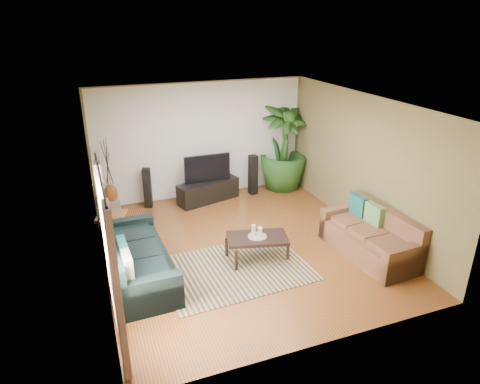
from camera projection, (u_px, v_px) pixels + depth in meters
name	position (u px, v px, depth m)	size (l,w,h in m)	color
floor	(244.00, 247.00, 8.04)	(5.50, 5.50, 0.00)	brown
ceiling	(244.00, 104.00, 7.01)	(5.50, 5.50, 0.00)	white
wall_back	(201.00, 141.00, 9.90)	(5.00, 5.00, 0.00)	brown
wall_front	(327.00, 256.00, 5.15)	(5.00, 5.00, 0.00)	brown
wall_left	(96.00, 200.00, 6.71)	(5.50, 5.50, 0.00)	brown
wall_right	(363.00, 164.00, 8.34)	(5.50, 5.50, 0.00)	brown
backwall_panel	(201.00, 141.00, 9.89)	(4.90, 4.90, 0.00)	white
window_pane	(105.00, 245.00, 5.31)	(1.80, 1.80, 0.00)	white
curtain_near	(118.00, 294.00, 4.77)	(0.08, 0.35, 2.20)	gray
curtain_far	(106.00, 235.00, 6.07)	(0.08, 0.35, 2.20)	gray
curtain_rod	(100.00, 176.00, 4.98)	(0.03, 0.03, 1.90)	black
sofa_left	(137.00, 254.00, 6.98)	(2.25, 0.97, 0.85)	black
sofa_right	(369.00, 234.00, 7.65)	(1.88, 0.85, 0.85)	brown
area_rug	(235.00, 269.00, 7.34)	(2.48, 1.76, 0.01)	tan
coffee_table	(257.00, 247.00, 7.60)	(1.06, 0.58, 0.43)	black
candle_tray	(257.00, 236.00, 7.52)	(0.33, 0.33, 0.01)	gray
candle_tall	(254.00, 230.00, 7.48)	(0.07, 0.07, 0.21)	beige
candle_mid	(260.00, 232.00, 7.46)	(0.07, 0.07, 0.16)	#ECE5C7
candle_short	(260.00, 230.00, 7.57)	(0.07, 0.07, 0.13)	white
tv_stand	(208.00, 191.00, 9.97)	(1.46, 0.44, 0.49)	black
television	(207.00, 168.00, 9.77)	(1.07, 0.06, 0.63)	black
speaker_left	(147.00, 188.00, 9.58)	(0.17, 0.18, 0.92)	black
speaker_right	(253.00, 175.00, 10.29)	(0.17, 0.19, 0.97)	black
potted_plant	(283.00, 147.00, 10.45)	(1.18, 1.18, 2.11)	#1D4416
plant_pot	(282.00, 182.00, 10.80)	(0.39, 0.39, 0.30)	black
pedestal	(112.00, 206.00, 9.39)	(0.32, 0.32, 0.32)	gray
vase	(111.00, 193.00, 9.28)	(0.29, 0.29, 0.41)	brown
side_table	(113.00, 227.00, 8.21)	(0.51, 0.51, 0.54)	brown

